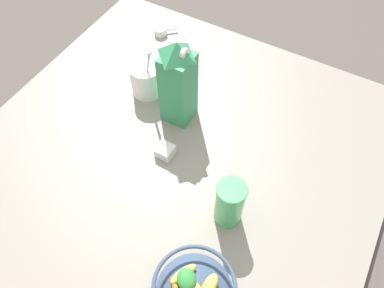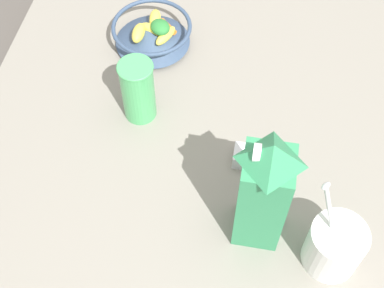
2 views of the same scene
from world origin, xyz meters
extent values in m
plane|color=#4C4742|center=(0.00, 0.00, 0.00)|extent=(6.00, 6.00, 0.00)
cube|color=gray|center=(0.00, 0.00, 0.02)|extent=(1.17, 1.17, 0.04)
cylinder|color=#384C6B|center=(-0.32, -0.24, 0.04)|extent=(0.10, 0.10, 0.01)
cone|color=#384C6B|center=(-0.32, -0.24, 0.07)|extent=(0.18, 0.18, 0.05)
torus|color=#384C6B|center=(-0.32, -0.24, 0.10)|extent=(0.19, 0.19, 0.01)
ellipsoid|color=#EFD64C|center=(-0.30, -0.27, 0.09)|extent=(0.06, 0.03, 0.03)
ellipsoid|color=#EFD64C|center=(-0.32, -0.24, 0.09)|extent=(0.05, 0.07, 0.03)
ellipsoid|color=#EFD64C|center=(-0.35, -0.24, 0.09)|extent=(0.07, 0.04, 0.03)
ellipsoid|color=#EFD64C|center=(-0.30, -0.20, 0.09)|extent=(0.07, 0.05, 0.02)
cylinder|color=orange|center=(-0.34, -0.20, 0.08)|extent=(0.05, 0.05, 0.01)
sphere|color=red|center=(-0.31, -0.20, 0.08)|extent=(0.01, 0.01, 0.01)
sphere|color=red|center=(-0.33, -0.23, 0.08)|extent=(0.02, 0.02, 0.02)
sphere|color=red|center=(-0.31, -0.24, 0.08)|extent=(0.02, 0.02, 0.02)
ellipsoid|color=#2D7F38|center=(-0.31, -0.22, 0.10)|extent=(0.07, 0.07, 0.03)
cube|color=#338C59|center=(0.14, 0.07, 0.16)|extent=(0.09, 0.09, 0.24)
pyramid|color=#338C59|center=(0.14, 0.07, 0.30)|extent=(0.09, 0.09, 0.05)
cylinder|color=white|center=(0.14, 0.04, 0.30)|extent=(0.03, 0.01, 0.03)
cylinder|color=white|center=(0.17, 0.21, 0.09)|extent=(0.10, 0.10, 0.11)
cylinder|color=white|center=(0.17, 0.21, 0.14)|extent=(0.10, 0.10, 0.02)
cylinder|color=silver|center=(0.16, 0.19, 0.17)|extent=(0.04, 0.06, 0.15)
ellipsoid|color=silver|center=(0.14, 0.16, 0.25)|extent=(0.02, 0.02, 0.01)
cylinder|color=#4CB266|center=(-0.10, -0.22, 0.11)|extent=(0.07, 0.07, 0.16)
torus|color=#4CB266|center=(-0.10, -0.22, 0.19)|extent=(0.08, 0.08, 0.01)
cube|color=silver|center=(-0.01, 0.03, 0.05)|extent=(0.05, 0.05, 0.03)
cube|color=brown|center=(-0.01, 0.03, 0.05)|extent=(0.04, 0.04, 0.02)
camera|label=1|loc=(-0.50, -0.34, 0.97)|focal=35.00mm
camera|label=2|loc=(0.60, 0.02, 1.00)|focal=50.00mm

